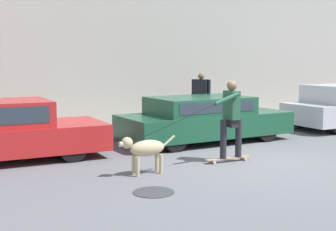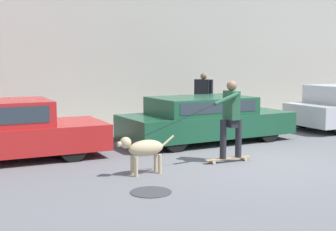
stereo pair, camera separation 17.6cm
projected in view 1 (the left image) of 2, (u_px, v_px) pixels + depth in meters
The scene contains 8 objects.
ground_plane at pixel (255, 162), 9.92m from camera, with size 36.00×36.00×0.00m, color slate.
back_wall at pixel (141, 55), 14.75m from camera, with size 32.00×0.30×4.57m.
sidewalk_curb at pixel (158, 130), 13.99m from camera, with size 30.00×1.98×0.13m.
parked_car_1 at pixel (204, 119), 12.27m from camera, with size 4.59×2.00×1.19m.
dog at pixel (145, 149), 8.77m from camera, with size 1.19×0.35×0.75m.
skateboarder at pixel (231, 116), 9.81m from camera, with size 2.94×0.56×1.72m.
pedestrian_with_bag at pixel (200, 97), 14.32m from camera, with size 0.48×0.64×1.62m.
manhole_cover at pixel (154, 192), 7.62m from camera, with size 0.68×0.68×0.01m.
Camera 1 is at (-6.13, -7.77, 2.16)m, focal length 50.00 mm.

